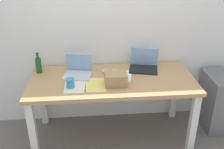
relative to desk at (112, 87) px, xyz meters
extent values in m
plane|color=slate|center=(0.00, 0.00, -0.65)|extent=(8.00, 8.00, 0.00)
cube|color=white|center=(0.00, 0.45, 0.65)|extent=(5.20, 0.08, 2.60)
cube|color=tan|center=(0.00, 0.00, 0.08)|extent=(1.75, 0.78, 0.04)
cube|color=silver|center=(-0.82, -0.33, -0.30)|extent=(0.07, 0.07, 0.71)
cube|color=silver|center=(0.82, -0.33, -0.30)|extent=(0.07, 0.07, 0.71)
cube|color=silver|center=(-0.82, 0.33, -0.30)|extent=(0.07, 0.07, 0.71)
cube|color=silver|center=(0.82, 0.33, -0.30)|extent=(0.07, 0.07, 0.71)
cube|color=silver|center=(-0.37, 0.08, 0.10)|extent=(0.32, 0.27, 0.02)
cube|color=#8CB7EA|center=(-0.34, 0.20, 0.22)|extent=(0.29, 0.09, 0.20)
cube|color=black|center=(0.37, 0.18, 0.10)|extent=(0.35, 0.29, 0.02)
cube|color=#8CB7EA|center=(0.40, 0.29, 0.22)|extent=(0.31, 0.10, 0.21)
cylinder|color=#1E5123|center=(-0.79, 0.22, 0.18)|extent=(0.06, 0.06, 0.17)
cylinder|color=#1E5123|center=(-0.79, 0.22, 0.29)|extent=(0.03, 0.03, 0.06)
cylinder|color=black|center=(-0.79, 0.22, 0.32)|extent=(0.03, 0.03, 0.01)
ellipsoid|color=silver|center=(-0.06, 0.14, 0.11)|extent=(0.10, 0.12, 0.03)
cube|color=tan|center=(0.03, -0.13, 0.16)|extent=(0.22, 0.17, 0.13)
cylinder|color=#338CC6|center=(-0.43, -0.15, 0.14)|extent=(0.08, 0.08, 0.09)
cube|color=#F4E06B|center=(-0.18, -0.12, 0.10)|extent=(0.22, 0.31, 0.00)
cube|color=white|center=(-0.38, -0.13, 0.10)|extent=(0.21, 0.30, 0.00)
cube|color=white|center=(0.11, 0.06, 0.10)|extent=(0.26, 0.33, 0.00)
cube|color=slate|center=(1.32, 0.11, -0.32)|extent=(0.40, 0.48, 0.67)
camera|label=1|loc=(-0.22, -2.49, 1.38)|focal=42.65mm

